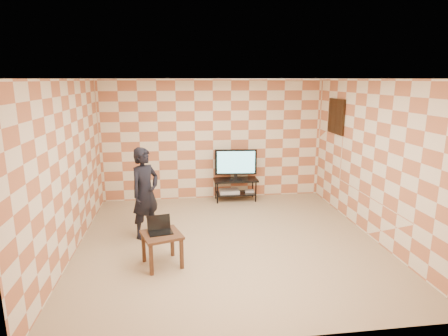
# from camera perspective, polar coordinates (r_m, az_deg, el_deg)

# --- Properties ---
(floor) EXTENTS (5.00, 5.00, 0.00)m
(floor) POSITION_cam_1_polar(r_m,az_deg,el_deg) (6.50, 0.70, -11.15)
(floor) COLOR tan
(floor) RESTS_ON ground
(wall_back) EXTENTS (5.00, 0.02, 2.70)m
(wall_back) POSITION_cam_1_polar(r_m,az_deg,el_deg) (8.50, -1.68, 4.25)
(wall_back) COLOR beige
(wall_back) RESTS_ON ground
(wall_front) EXTENTS (5.00, 0.02, 2.70)m
(wall_front) POSITION_cam_1_polar(r_m,az_deg,el_deg) (3.71, 6.33, -7.98)
(wall_front) COLOR beige
(wall_front) RESTS_ON ground
(wall_left) EXTENTS (0.02, 5.00, 2.70)m
(wall_left) POSITION_cam_1_polar(r_m,az_deg,el_deg) (6.23, -22.67, -0.17)
(wall_left) COLOR beige
(wall_left) RESTS_ON ground
(wall_right) EXTENTS (0.02, 5.00, 2.70)m
(wall_right) POSITION_cam_1_polar(r_m,az_deg,el_deg) (6.88, 21.84, 1.11)
(wall_right) COLOR beige
(wall_right) RESTS_ON ground
(ceiling) EXTENTS (5.00, 5.00, 0.02)m
(ceiling) POSITION_cam_1_polar(r_m,az_deg,el_deg) (5.91, 0.78, 13.40)
(ceiling) COLOR white
(ceiling) RESTS_ON wall_back
(wall_art) EXTENTS (0.04, 0.72, 0.72)m
(wall_art) POSITION_cam_1_polar(r_m,az_deg,el_deg) (8.15, 16.73, 7.55)
(wall_art) COLOR black
(wall_art) RESTS_ON wall_right
(tv_stand) EXTENTS (0.99, 0.44, 0.50)m
(tv_stand) POSITION_cam_1_polar(r_m,az_deg,el_deg) (8.49, 1.77, -2.57)
(tv_stand) COLOR black
(tv_stand) RESTS_ON floor
(tv) EXTENTS (0.94, 0.20, 0.68)m
(tv) POSITION_cam_1_polar(r_m,az_deg,el_deg) (8.36, 1.80, 0.80)
(tv) COLOR black
(tv) RESTS_ON tv_stand
(dvd_player) EXTENTS (0.44, 0.32, 0.07)m
(dvd_player) POSITION_cam_1_polar(r_m,az_deg,el_deg) (8.54, 0.79, -3.57)
(dvd_player) COLOR #BBBBBD
(dvd_player) RESTS_ON tv_stand
(game_console) EXTENTS (0.22, 0.17, 0.05)m
(game_console) POSITION_cam_1_polar(r_m,az_deg,el_deg) (8.62, 3.90, -3.52)
(game_console) COLOR silver
(game_console) RESTS_ON tv_stand
(side_table) EXTENTS (0.67, 0.67, 0.50)m
(side_table) POSITION_cam_1_polar(r_m,az_deg,el_deg) (5.66, -9.46, -10.65)
(side_table) COLOR #331E15
(side_table) RESTS_ON floor
(laptop) EXTENTS (0.39, 0.34, 0.23)m
(laptop) POSITION_cam_1_polar(r_m,az_deg,el_deg) (5.67, -9.76, -9.07)
(laptop) COLOR black
(laptop) RESTS_ON side_table
(person) EXTENTS (0.67, 0.68, 1.59)m
(person) POSITION_cam_1_polar(r_m,az_deg,el_deg) (6.58, -11.92, -3.74)
(person) COLOR black
(person) RESTS_ON floor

